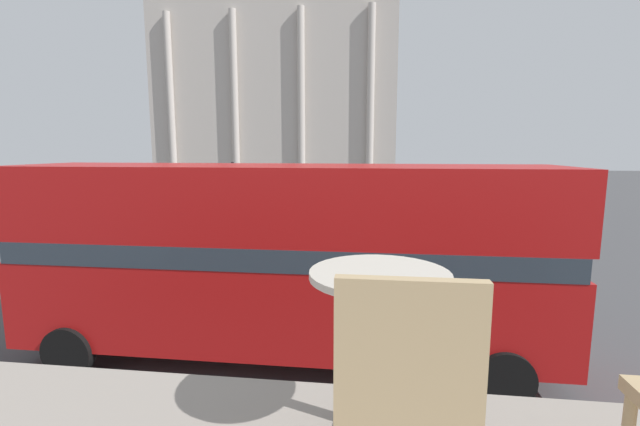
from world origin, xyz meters
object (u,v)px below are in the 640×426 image
(plaza_building_left, at_px, (277,88))
(traffic_light_mid, at_px, (235,195))
(traffic_light_near, at_px, (373,240))
(pedestrian_grey, at_px, (270,195))
(cafe_dining_table, at_px, (379,316))
(traffic_light_far, at_px, (292,188))
(pedestrian_white, at_px, (416,195))
(cafe_chair_0, at_px, (404,395))
(double_decker_bus, at_px, (284,255))

(plaza_building_left, xyz_separation_m, traffic_light_mid, (7.13, -40.86, -10.29))
(traffic_light_near, distance_m, traffic_light_mid, 8.94)
(traffic_light_near, height_order, traffic_light_mid, traffic_light_mid)
(pedestrian_grey, bearing_deg, traffic_light_near, 109.00)
(cafe_dining_table, distance_m, pedestrian_grey, 33.33)
(pedestrian_grey, bearing_deg, traffic_light_far, 112.84)
(pedestrian_white, bearing_deg, pedestrian_grey, 109.17)
(plaza_building_left, bearing_deg, traffic_light_mid, -80.10)
(traffic_light_far, bearing_deg, pedestrian_white, 44.26)
(traffic_light_near, relative_size, pedestrian_white, 1.94)
(cafe_dining_table, relative_size, pedestrian_grey, 0.42)
(cafe_dining_table, height_order, cafe_chair_0, cafe_chair_0)
(cafe_dining_table, xyz_separation_m, cafe_chair_0, (0.07, -0.56, -0.02))
(plaza_building_left, relative_size, traffic_light_near, 9.67)
(traffic_light_near, distance_m, pedestrian_grey, 23.77)
(plaza_building_left, bearing_deg, traffic_light_near, -74.42)
(traffic_light_far, height_order, pedestrian_white, traffic_light_far)
(double_decker_bus, distance_m, pedestrian_white, 27.07)
(pedestrian_white, bearing_deg, cafe_dining_table, -173.54)
(plaza_building_left, relative_size, traffic_light_far, 9.45)
(double_decker_bus, relative_size, pedestrian_grey, 6.53)
(plaza_building_left, relative_size, pedestrian_grey, 18.49)
(cafe_dining_table, bearing_deg, cafe_chair_0, -83.14)
(cafe_dining_table, distance_m, traffic_light_mid, 17.58)
(plaza_building_left, bearing_deg, pedestrian_white, -54.94)
(pedestrian_grey, bearing_deg, plaza_building_left, -80.68)
(cafe_chair_0, distance_m, traffic_light_far, 26.29)
(double_decker_bus, distance_m, cafe_dining_table, 7.47)
(double_decker_bus, bearing_deg, traffic_light_far, 99.03)
(cafe_chair_0, height_order, traffic_light_near, cafe_chair_0)
(cafe_dining_table, height_order, traffic_light_far, cafe_dining_table)
(plaza_building_left, distance_m, traffic_light_far, 34.85)
(plaza_building_left, height_order, traffic_light_mid, plaza_building_left)
(traffic_light_far, xyz_separation_m, pedestrian_white, (8.63, 8.41, -1.26))
(traffic_light_far, bearing_deg, cafe_dining_table, -78.35)
(plaza_building_left, relative_size, traffic_light_mid, 7.81)
(cafe_dining_table, xyz_separation_m, traffic_light_near, (-0.01, 9.91, -1.79))
(double_decker_bus, relative_size, pedestrian_white, 6.63)
(cafe_dining_table, relative_size, pedestrian_white, 0.42)
(cafe_chair_0, distance_m, pedestrian_white, 34.41)
(traffic_light_mid, height_order, pedestrian_grey, traffic_light_mid)
(traffic_light_far, relative_size, pedestrian_white, 1.99)
(pedestrian_grey, bearing_deg, cafe_dining_table, 102.98)
(cafe_chair_0, height_order, traffic_light_far, cafe_chair_0)
(traffic_light_far, relative_size, pedestrian_grey, 1.96)
(cafe_chair_0, height_order, plaza_building_left, plaza_building_left)
(double_decker_bus, bearing_deg, cafe_chair_0, -76.71)
(cafe_chair_0, relative_size, traffic_light_near, 0.27)
(traffic_light_near, bearing_deg, pedestrian_grey, 110.61)
(double_decker_bus, height_order, cafe_chair_0, same)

